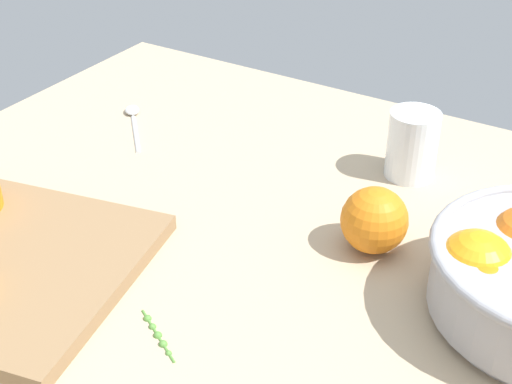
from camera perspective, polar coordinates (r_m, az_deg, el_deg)
The scene contains 5 objects.
ground_plane at distance 84.73cm, azimuth 1.32°, elevation -6.71°, with size 114.86×95.62×3.00cm, color tan.
second_glass at distance 100.93cm, azimuth 11.93°, elevation 3.30°, with size 6.75×6.75×9.34cm.
loose_orange_2 at distance 85.68cm, azimuth 9.12°, elevation -2.16°, with size 7.84×7.84×7.84cm, color orange.
spoon at distance 116.00cm, azimuth -9.43°, elevation 5.53°, with size 11.28×11.87×1.00cm.
herb_sprig_0 at distance 76.11cm, azimuth -7.66°, elevation -10.70°, with size 7.49×4.53×0.91cm.
Camera 1 is at (32.71, -57.18, 51.79)cm, focal length 51.83 mm.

